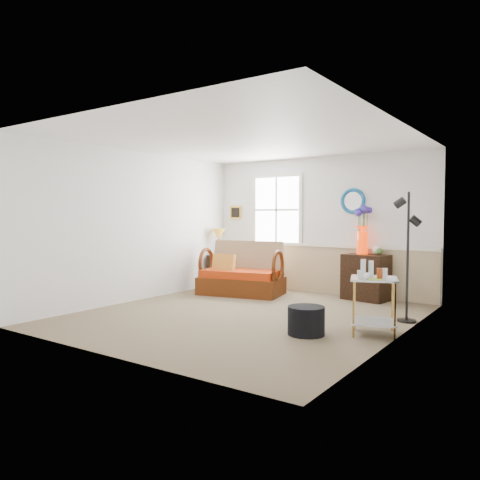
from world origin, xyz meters
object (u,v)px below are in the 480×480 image
Objects in this scene: side_table at (374,306)px; floor_lamp at (408,257)px; ottoman at (306,321)px; loveseat at (241,268)px; cabinet at (366,277)px; lamp_stand at (218,271)px.

side_table is 0.39× the size of floor_lamp.
floor_lamp is at bearing 60.10° from ottoman.
ottoman is (2.37, -2.00, -0.32)m from loveseat.
cabinet reaches higher than ottoman.
cabinet is (2.14, 0.76, -0.09)m from loveseat.
cabinet is (3.09, 0.24, 0.07)m from lamp_stand.
side_table is at bearing -59.31° from cabinet.
side_table is at bearing -99.33° from floor_lamp.
ottoman is at bearing -37.29° from lamp_stand.
floor_lamp reaches higher than lamp_stand.
loveseat reaches higher than ottoman.
cabinet reaches higher than lamp_stand.
floor_lamp is at bearing -22.21° from loveseat.
side_table reaches higher than ottoman.
cabinet is at bearing 4.41° from lamp_stand.
loveseat reaches higher than lamp_stand.
lamp_stand is 3.10m from cabinet.
floor_lamp is 3.93× the size of ottoman.
cabinet is 2.44m from side_table.
floor_lamp reaches higher than loveseat.
lamp_stand reaches higher than ottoman.
floor_lamp is at bearing 80.97° from side_table.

